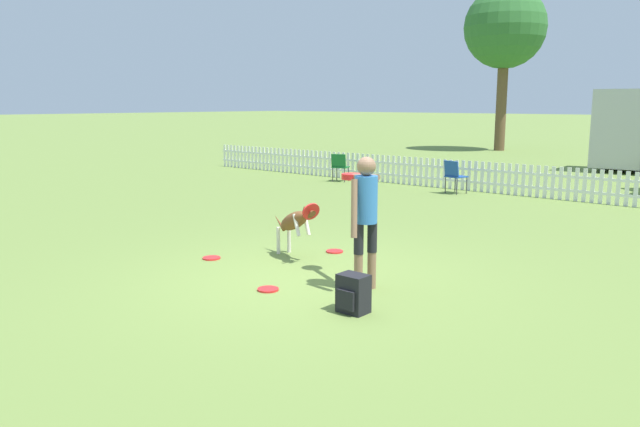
# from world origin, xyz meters

# --- Properties ---
(ground_plane) EXTENTS (240.00, 240.00, 0.00)m
(ground_plane) POSITION_xyz_m (0.00, 0.00, 0.00)
(ground_plane) COLOR olive
(handler_person) EXTENTS (0.89, 0.90, 1.64)m
(handler_person) POSITION_xyz_m (0.77, 0.13, 1.03)
(handler_person) COLOR #8C664C
(handler_person) RESTS_ON ground_plane
(leaping_dog) EXTENTS (1.21, 0.55, 0.90)m
(leaping_dog) POSITION_xyz_m (-0.90, 0.68, 0.56)
(leaping_dog) COLOR brown
(leaping_dog) RESTS_ON ground_plane
(frisbee_near_handler) EXTENTS (0.26, 0.26, 0.02)m
(frisbee_near_handler) POSITION_xyz_m (-0.07, -0.72, 0.01)
(frisbee_near_handler) COLOR red
(frisbee_near_handler) RESTS_ON ground_plane
(frisbee_near_dog) EXTENTS (0.26, 0.26, 0.02)m
(frisbee_near_dog) POSITION_xyz_m (-0.71, 1.35, 0.01)
(frisbee_near_dog) COLOR red
(frisbee_near_dog) RESTS_ON ground_plane
(frisbee_midfield) EXTENTS (0.26, 0.26, 0.02)m
(frisbee_midfield) POSITION_xyz_m (-1.82, -0.16, 0.01)
(frisbee_midfield) COLOR red
(frisbee_midfield) RESTS_ON ground_plane
(backpack_on_grass) EXTENTS (0.33, 0.28, 0.43)m
(backpack_on_grass) POSITION_xyz_m (1.23, -0.68, 0.21)
(backpack_on_grass) COLOR black
(backpack_on_grass) RESTS_ON ground_plane
(picket_fence) EXTENTS (24.36, 0.04, 0.78)m
(picket_fence) POSITION_xyz_m (0.00, 8.94, 0.39)
(picket_fence) COLOR white
(picket_fence) RESTS_ON ground_plane
(folding_chair_blue_left) EXTENTS (0.52, 0.54, 0.84)m
(folding_chair_blue_left) POSITION_xyz_m (-2.40, 8.17, 0.50)
(folding_chair_blue_left) COLOR #333338
(folding_chair_blue_left) RESTS_ON ground_plane
(folding_chair_center) EXTENTS (0.56, 0.57, 0.82)m
(folding_chair_center) POSITION_xyz_m (-6.14, 8.19, 0.49)
(folding_chair_center) COLOR #333338
(folding_chair_center) RESTS_ON ground_plane
(tree_left_grove) EXTENTS (3.80, 3.80, 7.65)m
(tree_left_grove) POSITION_xyz_m (-7.89, 22.63, 5.68)
(tree_left_grove) COLOR brown
(tree_left_grove) RESTS_ON ground_plane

